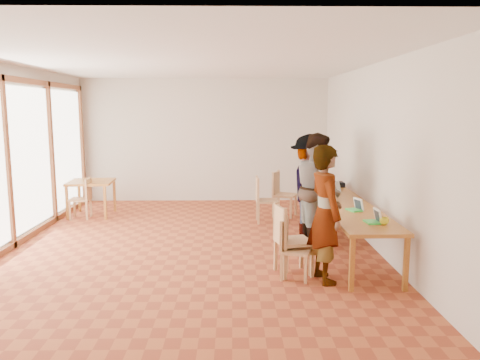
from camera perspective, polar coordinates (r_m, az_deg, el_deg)
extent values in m
plane|color=#AA4F29|center=(7.87, -5.86, -8.13)|extent=(8.00, 8.00, 0.00)
cube|color=beige|center=(11.55, -4.29, 4.84)|extent=(6.00, 0.10, 3.00)
cube|color=beige|center=(3.65, -11.58, -3.69)|extent=(6.00, 0.10, 3.00)
cube|color=beige|center=(7.89, 16.24, 2.74)|extent=(0.10, 8.00, 3.00)
cube|color=white|center=(8.37, -26.68, 2.48)|extent=(0.10, 8.00, 3.00)
cube|color=white|center=(7.57, -6.23, 14.32)|extent=(6.00, 8.00, 0.04)
cube|color=#B77C28|center=(7.88, 12.50, -2.83)|extent=(0.80, 4.00, 0.05)
cube|color=#B77C28|center=(6.08, 13.48, -9.99)|extent=(0.06, 0.06, 0.70)
cube|color=#B77C28|center=(9.76, 7.86, -2.75)|extent=(0.06, 0.06, 0.70)
cube|color=#B77C28|center=(6.28, 19.59, -9.65)|extent=(0.06, 0.06, 0.70)
cube|color=#B77C28|center=(9.88, 11.76, -2.70)|extent=(0.06, 0.06, 0.70)
cube|color=#B77C28|center=(10.45, -17.72, -0.23)|extent=(0.90, 0.90, 0.05)
cube|color=#B77C28|center=(10.27, -20.33, -2.64)|extent=(0.05, 0.05, 0.70)
cube|color=#B77C28|center=(10.99, -19.00, -1.85)|extent=(0.05, 0.05, 0.70)
cube|color=#B77C28|center=(10.03, -16.12, -2.69)|extent=(0.05, 0.05, 0.70)
cube|color=#B77C28|center=(10.77, -15.05, -1.88)|extent=(0.05, 0.05, 0.70)
cube|color=tan|center=(6.38, 6.87, -8.55)|extent=(0.48, 0.48, 0.04)
cube|color=tan|center=(6.36, 5.39, -6.57)|extent=(0.16, 0.37, 0.40)
cube|color=tan|center=(6.52, 6.57, -7.44)|extent=(0.55, 0.55, 0.04)
cube|color=tan|center=(6.39, 4.88, -5.35)|extent=(0.15, 0.45, 0.48)
cube|color=tan|center=(9.42, 3.30, -2.55)|extent=(0.44, 0.44, 0.04)
cube|color=tan|center=(9.35, 2.13, -1.09)|extent=(0.05, 0.43, 0.45)
cube|color=tan|center=(9.96, 5.48, -1.85)|extent=(0.58, 0.58, 0.04)
cube|color=tan|center=(9.97, 4.39, -0.34)|extent=(0.21, 0.43, 0.47)
cube|color=tan|center=(10.28, -18.92, -2.24)|extent=(0.41, 0.41, 0.04)
cube|color=tan|center=(10.19, -18.01, -1.00)|extent=(0.06, 0.40, 0.41)
imported|color=gray|center=(6.23, 10.37, -4.09)|extent=(0.56, 0.74, 1.82)
imported|color=gray|center=(8.02, 9.44, -0.99)|extent=(0.80, 0.98, 1.88)
imported|color=gray|center=(8.57, 8.38, -0.54)|extent=(0.97, 1.32, 1.82)
cube|color=#3CD44C|center=(6.55, 15.76, -4.95)|extent=(0.18, 0.25, 0.02)
cube|color=white|center=(6.57, 16.47, -4.20)|extent=(0.08, 0.22, 0.19)
cube|color=#3CD44C|center=(7.26, 13.71, -3.57)|extent=(0.23, 0.27, 0.02)
cube|color=white|center=(7.28, 14.26, -2.87)|extent=(0.13, 0.22, 0.19)
cube|color=#3CD44C|center=(8.68, 11.23, -1.47)|extent=(0.28, 0.32, 0.03)
cube|color=white|center=(8.65, 11.87, -0.88)|extent=(0.17, 0.26, 0.22)
imported|color=yellow|center=(6.49, 17.17, -4.82)|extent=(0.13, 0.13, 0.10)
cylinder|color=#1F753B|center=(9.21, 10.99, -0.10)|extent=(0.07, 0.07, 0.28)
cylinder|color=silver|center=(7.59, 10.86, -2.69)|extent=(0.07, 0.07, 0.09)
cylinder|color=white|center=(9.28, 10.91, -0.71)|extent=(0.08, 0.08, 0.06)
cube|color=#C22D57|center=(9.09, 11.09, -1.06)|extent=(0.05, 0.10, 0.01)
cube|color=black|center=(9.42, 12.06, -0.52)|extent=(0.16, 0.26, 0.09)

